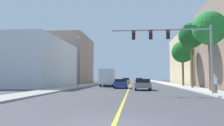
% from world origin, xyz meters
% --- Properties ---
extents(ground, '(192.00, 192.00, 0.00)m').
position_xyz_m(ground, '(0.00, 42.00, 0.00)').
color(ground, '#47474C').
extents(sidewalk_left, '(2.85, 168.00, 0.15)m').
position_xyz_m(sidewalk_left, '(-8.71, 42.00, 0.07)').
color(sidewalk_left, '#9E9B93').
rests_on(sidewalk_left, ground).
extents(sidewalk_right, '(2.85, 168.00, 0.15)m').
position_xyz_m(sidewalk_right, '(8.71, 42.00, 0.07)').
color(sidewalk_right, beige).
rests_on(sidewalk_right, ground).
extents(lane_marking_center, '(0.16, 144.00, 0.01)m').
position_xyz_m(lane_marking_center, '(0.00, 42.00, 0.00)').
color(lane_marking_center, yellow).
rests_on(lane_marking_center, ground).
extents(building_left_near, '(14.00, 18.58, 7.98)m').
position_xyz_m(building_left_near, '(-18.45, 29.82, 3.99)').
color(building_left_near, silver).
rests_on(building_left_near, ground).
extents(building_left_far, '(10.77, 17.38, 12.35)m').
position_xyz_m(building_left_far, '(-16.84, 50.44, 6.18)').
color(building_left_far, gray).
rests_on(building_left_far, ground).
extents(building_right_far, '(13.71, 24.14, 12.14)m').
position_xyz_m(building_right_far, '(18.31, 48.42, 6.07)').
color(building_right_far, beige).
rests_on(building_right_far, ground).
extents(traffic_signal_mast, '(9.13, 0.36, 6.22)m').
position_xyz_m(traffic_signal_mast, '(4.63, 13.25, 4.81)').
color(traffic_signal_mast, gray).
rests_on(traffic_signal_mast, sidewalk_right).
extents(street_lamp, '(0.56, 0.28, 7.65)m').
position_xyz_m(street_lamp, '(-7.78, 25.61, 4.40)').
color(street_lamp, gray).
rests_on(street_lamp, sidewalk_left).
extents(palm_near, '(3.70, 3.70, 8.70)m').
position_xyz_m(palm_near, '(8.99, 17.64, 6.93)').
color(palm_near, brown).
rests_on(palm_near, sidewalk_right).
extents(palm_mid, '(3.57, 3.57, 9.13)m').
position_xyz_m(palm_mid, '(8.82, 24.66, 7.44)').
color(palm_mid, brown).
rests_on(palm_mid, sidewalk_right).
extents(palm_far, '(3.71, 3.71, 7.65)m').
position_xyz_m(palm_far, '(9.07, 31.67, 5.90)').
color(palm_far, brown).
rests_on(palm_far, sidewalk_right).
extents(car_yellow, '(2.00, 4.46, 1.41)m').
position_xyz_m(car_yellow, '(-1.37, 51.02, 0.73)').
color(car_yellow, gold).
rests_on(car_yellow, ground).
extents(car_red, '(1.88, 4.17, 1.43)m').
position_xyz_m(car_red, '(1.97, 48.80, 0.75)').
color(car_red, red).
rests_on(car_red, ground).
extents(car_gray, '(2.03, 3.91, 1.40)m').
position_xyz_m(car_gray, '(1.78, 20.47, 0.72)').
color(car_gray, slate).
rests_on(car_gray, ground).
extents(car_blue, '(2.09, 4.22, 1.34)m').
position_xyz_m(car_blue, '(-1.23, 25.00, 0.72)').
color(car_blue, '#1E389E').
rests_on(car_blue, ground).
extents(delivery_truck, '(2.68, 9.04, 2.98)m').
position_xyz_m(delivery_truck, '(-3.89, 32.00, 1.60)').
color(delivery_truck, silver).
rests_on(delivery_truck, ground).
extents(pedestrian, '(0.38, 0.38, 1.66)m').
position_xyz_m(pedestrian, '(8.22, 14.15, 0.98)').
color(pedestrian, '#726651').
rests_on(pedestrian, sidewalk_right).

